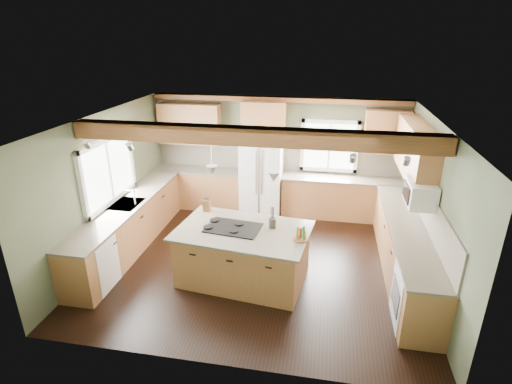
# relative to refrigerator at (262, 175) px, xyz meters

# --- Properties ---
(floor) EXTENTS (5.60, 5.60, 0.00)m
(floor) POSITION_rel_refrigerator_xyz_m (0.30, -2.12, -0.90)
(floor) COLOR black
(floor) RESTS_ON ground
(ceiling) EXTENTS (5.60, 5.60, 0.00)m
(ceiling) POSITION_rel_refrigerator_xyz_m (0.30, -2.12, 1.70)
(ceiling) COLOR silver
(ceiling) RESTS_ON wall_back
(wall_back) EXTENTS (5.60, 0.00, 5.60)m
(wall_back) POSITION_rel_refrigerator_xyz_m (0.30, 0.38, 0.40)
(wall_back) COLOR #424B35
(wall_back) RESTS_ON ground
(wall_left) EXTENTS (0.00, 5.00, 5.00)m
(wall_left) POSITION_rel_refrigerator_xyz_m (-2.50, -2.12, 0.40)
(wall_left) COLOR #424B35
(wall_left) RESTS_ON ground
(wall_right) EXTENTS (0.00, 5.00, 5.00)m
(wall_right) POSITION_rel_refrigerator_xyz_m (3.10, -2.12, 0.40)
(wall_right) COLOR #424B35
(wall_right) RESTS_ON ground
(ceiling_beam) EXTENTS (5.55, 0.26, 0.26)m
(ceiling_beam) POSITION_rel_refrigerator_xyz_m (0.30, -2.70, 1.57)
(ceiling_beam) COLOR #4D2916
(ceiling_beam) RESTS_ON ceiling
(soffit_trim) EXTENTS (5.55, 0.20, 0.10)m
(soffit_trim) POSITION_rel_refrigerator_xyz_m (0.30, 0.28, 1.64)
(soffit_trim) COLOR #4D2916
(soffit_trim) RESTS_ON ceiling
(backsplash_back) EXTENTS (5.58, 0.03, 0.58)m
(backsplash_back) POSITION_rel_refrigerator_xyz_m (0.30, 0.36, 0.31)
(backsplash_back) COLOR brown
(backsplash_back) RESTS_ON wall_back
(backsplash_right) EXTENTS (0.03, 3.70, 0.58)m
(backsplash_right) POSITION_rel_refrigerator_xyz_m (3.08, -2.07, 0.31)
(backsplash_right) COLOR brown
(backsplash_right) RESTS_ON wall_right
(base_cab_back_left) EXTENTS (2.02, 0.60, 0.88)m
(base_cab_back_left) POSITION_rel_refrigerator_xyz_m (-1.49, 0.08, -0.46)
(base_cab_back_left) COLOR brown
(base_cab_back_left) RESTS_ON floor
(counter_back_left) EXTENTS (2.06, 0.64, 0.04)m
(counter_back_left) POSITION_rel_refrigerator_xyz_m (-1.49, 0.08, 0.00)
(counter_back_left) COLOR #4E4639
(counter_back_left) RESTS_ON base_cab_back_left
(base_cab_back_right) EXTENTS (2.62, 0.60, 0.88)m
(base_cab_back_right) POSITION_rel_refrigerator_xyz_m (1.79, 0.08, -0.46)
(base_cab_back_right) COLOR brown
(base_cab_back_right) RESTS_ON floor
(counter_back_right) EXTENTS (2.66, 0.64, 0.04)m
(counter_back_right) POSITION_rel_refrigerator_xyz_m (1.79, 0.08, 0.00)
(counter_back_right) COLOR #4E4639
(counter_back_right) RESTS_ON base_cab_back_right
(base_cab_left) EXTENTS (0.60, 3.70, 0.88)m
(base_cab_left) POSITION_rel_refrigerator_xyz_m (-2.20, -2.07, -0.46)
(base_cab_left) COLOR brown
(base_cab_left) RESTS_ON floor
(counter_left) EXTENTS (0.64, 3.74, 0.04)m
(counter_left) POSITION_rel_refrigerator_xyz_m (-2.20, -2.07, 0.00)
(counter_left) COLOR #4E4639
(counter_left) RESTS_ON base_cab_left
(base_cab_right) EXTENTS (0.60, 3.70, 0.88)m
(base_cab_right) POSITION_rel_refrigerator_xyz_m (2.80, -2.07, -0.46)
(base_cab_right) COLOR brown
(base_cab_right) RESTS_ON floor
(counter_right) EXTENTS (0.64, 3.74, 0.04)m
(counter_right) POSITION_rel_refrigerator_xyz_m (2.80, -2.07, 0.00)
(counter_right) COLOR #4E4639
(counter_right) RESTS_ON base_cab_right
(upper_cab_back_left) EXTENTS (1.40, 0.35, 0.90)m
(upper_cab_back_left) POSITION_rel_refrigerator_xyz_m (-1.69, 0.21, 1.05)
(upper_cab_back_left) COLOR brown
(upper_cab_back_left) RESTS_ON wall_back
(upper_cab_over_fridge) EXTENTS (0.96, 0.35, 0.70)m
(upper_cab_over_fridge) POSITION_rel_refrigerator_xyz_m (-0.00, 0.21, 1.25)
(upper_cab_over_fridge) COLOR brown
(upper_cab_over_fridge) RESTS_ON wall_back
(upper_cab_right) EXTENTS (0.35, 2.20, 0.90)m
(upper_cab_right) POSITION_rel_refrigerator_xyz_m (2.92, -1.22, 1.05)
(upper_cab_right) COLOR brown
(upper_cab_right) RESTS_ON wall_right
(upper_cab_back_corner) EXTENTS (0.90, 0.35, 0.90)m
(upper_cab_back_corner) POSITION_rel_refrigerator_xyz_m (2.60, 0.21, 1.05)
(upper_cab_back_corner) COLOR brown
(upper_cab_back_corner) RESTS_ON wall_back
(window_left) EXTENTS (0.04, 1.60, 1.05)m
(window_left) POSITION_rel_refrigerator_xyz_m (-2.48, -2.07, 0.65)
(window_left) COLOR white
(window_left) RESTS_ON wall_left
(window_back) EXTENTS (1.10, 0.04, 1.00)m
(window_back) POSITION_rel_refrigerator_xyz_m (1.45, 0.36, 0.65)
(window_back) COLOR white
(window_back) RESTS_ON wall_back
(sink) EXTENTS (0.50, 0.65, 0.03)m
(sink) POSITION_rel_refrigerator_xyz_m (-2.20, -2.07, 0.01)
(sink) COLOR #262628
(sink) RESTS_ON counter_left
(faucet) EXTENTS (0.02, 0.02, 0.28)m
(faucet) POSITION_rel_refrigerator_xyz_m (-2.02, -2.07, 0.15)
(faucet) COLOR #B2B2B7
(faucet) RESTS_ON sink
(dishwasher) EXTENTS (0.60, 0.60, 0.84)m
(dishwasher) POSITION_rel_refrigerator_xyz_m (-2.19, -3.37, -0.47)
(dishwasher) COLOR white
(dishwasher) RESTS_ON floor
(oven) EXTENTS (0.60, 0.72, 0.84)m
(oven) POSITION_rel_refrigerator_xyz_m (2.79, -3.37, -0.47)
(oven) COLOR white
(oven) RESTS_ON floor
(microwave) EXTENTS (0.40, 0.70, 0.38)m
(microwave) POSITION_rel_refrigerator_xyz_m (2.88, -2.17, 0.65)
(microwave) COLOR white
(microwave) RESTS_ON wall_right
(pendant_left) EXTENTS (0.18, 0.18, 0.16)m
(pendant_left) POSITION_rel_refrigerator_xyz_m (-0.35, -2.64, 0.98)
(pendant_left) COLOR #B2B2B7
(pendant_left) RESTS_ON ceiling
(pendant_right) EXTENTS (0.18, 0.18, 0.16)m
(pendant_right) POSITION_rel_refrigerator_xyz_m (0.64, -2.76, 0.98)
(pendant_right) COLOR #B2B2B7
(pendant_right) RESTS_ON ceiling
(refrigerator) EXTENTS (0.90, 0.74, 1.80)m
(refrigerator) POSITION_rel_refrigerator_xyz_m (0.00, 0.00, 0.00)
(refrigerator) COLOR white
(refrigerator) RESTS_ON floor
(island) EXTENTS (2.13, 1.45, 0.88)m
(island) POSITION_rel_refrigerator_xyz_m (0.15, -2.70, -0.46)
(island) COLOR brown
(island) RESTS_ON floor
(island_top) EXTENTS (2.27, 1.60, 0.04)m
(island_top) POSITION_rel_refrigerator_xyz_m (0.15, -2.70, 0.00)
(island_top) COLOR #4E4639
(island_top) RESTS_ON island
(cooktop) EXTENTS (0.93, 0.68, 0.02)m
(cooktop) POSITION_rel_refrigerator_xyz_m (-0.02, -2.68, 0.03)
(cooktop) COLOR black
(cooktop) RESTS_ON island_top
(knife_block) EXTENTS (0.13, 0.10, 0.21)m
(knife_block) POSITION_rel_refrigerator_xyz_m (-0.63, -2.11, 0.12)
(knife_block) COLOR #572C1A
(knife_block) RESTS_ON island_top
(utensil_crock) EXTENTS (0.15, 0.15, 0.16)m
(utensil_crock) POSITION_rel_refrigerator_xyz_m (0.60, -2.54, 0.10)
(utensil_crock) COLOR #493E3A
(utensil_crock) RESTS_ON island_top
(bottle_tray) EXTENTS (0.32, 0.32, 0.23)m
(bottle_tray) POSITION_rel_refrigerator_xyz_m (1.09, -2.86, 0.13)
(bottle_tray) COLOR brown
(bottle_tray) RESTS_ON island_top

